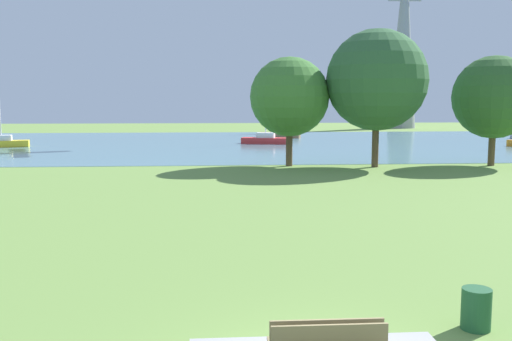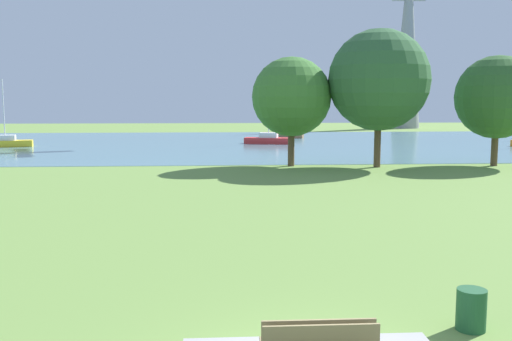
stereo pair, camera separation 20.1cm
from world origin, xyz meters
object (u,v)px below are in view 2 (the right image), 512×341
at_px(sailboat_brown, 283,134).
at_px(tree_east_far, 497,97).
at_px(sailboat_red, 269,139).
at_px(tree_west_near, 379,80).
at_px(tree_west_far, 292,97).
at_px(electricity_pylon, 408,36).
at_px(sailboat_yellow, 5,142).
at_px(litter_bin, 471,310).

bearing_deg(sailboat_brown, tree_east_far, -69.37).
bearing_deg(sailboat_red, sailboat_brown, 75.04).
relative_size(tree_west_near, tree_east_far, 1.22).
height_order(tree_west_far, electricity_pylon, electricity_pylon).
height_order(sailboat_red, tree_east_far, sailboat_red).
xyz_separation_m(tree_west_near, electricity_pylon, (18.96, 52.38, 8.58)).
xyz_separation_m(sailboat_brown, tree_west_near, (3.00, -29.59, 5.21)).
bearing_deg(tree_west_near, sailboat_yellow, 149.06).
distance_m(sailboat_red, electricity_pylon, 42.33).
bearing_deg(sailboat_red, tree_west_far, -90.47).
xyz_separation_m(tree_west_near, tree_east_far, (8.04, 0.27, -1.10)).
bearing_deg(sailboat_yellow, litter_bin, -60.96).
xyz_separation_m(sailboat_red, electricity_pylon, (24.36, 31.77, 13.76)).
xyz_separation_m(sailboat_yellow, sailboat_brown, (27.42, 11.36, -0.01)).
height_order(sailboat_red, tree_west_far, sailboat_red).
height_order(sailboat_brown, tree_east_far, tree_east_far).
distance_m(tree_east_far, electricity_pylon, 54.11).
bearing_deg(sailboat_yellow, tree_west_far, -34.73).
bearing_deg(tree_west_far, tree_east_far, -3.05).
xyz_separation_m(sailboat_yellow, sailboat_red, (25.02, 2.38, 0.02)).
bearing_deg(tree_east_far, sailboat_yellow, 154.97).
bearing_deg(sailboat_red, sailboat_yellow, -174.57).
distance_m(sailboat_yellow, tree_west_far, 30.53).
relative_size(sailboat_brown, sailboat_red, 0.73).
xyz_separation_m(litter_bin, electricity_pylon, (24.49, 78.97, 13.83)).
relative_size(litter_bin, tree_east_far, 0.11).
bearing_deg(tree_east_far, sailboat_red, 123.45).
xyz_separation_m(litter_bin, sailboat_brown, (2.53, 56.19, 0.05)).
distance_m(litter_bin, tree_west_near, 27.67).
distance_m(tree_west_far, tree_east_far, 13.62).
bearing_deg(sailboat_yellow, electricity_pylon, 34.67).
distance_m(sailboat_yellow, sailboat_brown, 29.68).
height_order(litter_bin, sailboat_red, sailboat_red).
relative_size(litter_bin, tree_west_far, 0.11).
bearing_deg(sailboat_brown, litter_bin, -92.58).
bearing_deg(tree_west_far, tree_west_near, -10.17).
height_order(tree_west_near, tree_east_far, tree_west_near).
distance_m(sailboat_brown, sailboat_red, 9.29).
xyz_separation_m(litter_bin, sailboat_yellow, (-24.89, 44.83, 0.06)).
distance_m(sailboat_brown, tree_west_far, 29.00).
bearing_deg(electricity_pylon, sailboat_red, -127.48).
height_order(sailboat_brown, tree_west_far, tree_west_far).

